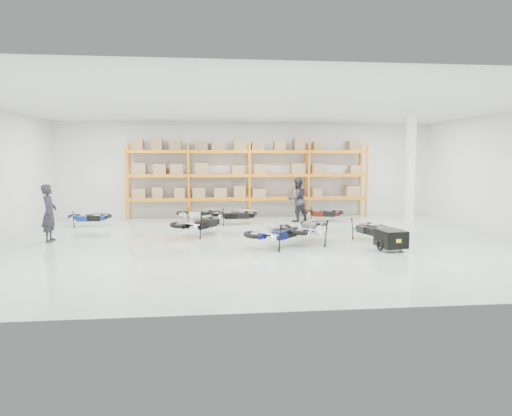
{
  "coord_description": "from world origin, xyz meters",
  "views": [
    {
      "loc": [
        -1.99,
        -15.02,
        2.82
      ],
      "look_at": [
        -0.3,
        0.52,
        1.1
      ],
      "focal_mm": 32.0,
      "sensor_mm": 36.0,
      "label": 1
    }
  ],
  "objects": [
    {
      "name": "person_back",
      "position": [
        2.0,
        4.78,
        0.98
      ],
      "size": [
        1.16,
        1.04,
        1.96
      ],
      "primitive_type": "imported",
      "rotation": [
        0.0,
        0.0,
        3.51
      ],
      "color": "#212129",
      "rests_on": "ground"
    },
    {
      "name": "moto_back_b",
      "position": [
        -2.34,
        4.79,
        0.51
      ],
      "size": [
        1.71,
        0.91,
        1.08
      ],
      "primitive_type": null,
      "rotation": [
        0.0,
        -0.09,
        1.62
      ],
      "color": "silver",
      "rests_on": "ground"
    },
    {
      "name": "moto_black_far_left",
      "position": [
        -2.3,
        1.47,
        0.58
      ],
      "size": [
        1.91,
        2.08,
        1.23
      ],
      "primitive_type": null,
      "rotation": [
        0.0,
        -0.09,
        2.48
      ],
      "color": "black",
      "rests_on": "ground"
    },
    {
      "name": "room",
      "position": [
        0.0,
        0.0,
        2.25
      ],
      "size": [
        18.0,
        18.0,
        18.0
      ],
      "color": "#ABBFAE",
      "rests_on": "ground"
    },
    {
      "name": "moto_back_a",
      "position": [
        -6.87,
        4.31,
        0.48
      ],
      "size": [
        1.63,
        0.93,
        1.01
      ],
      "primitive_type": null,
      "rotation": [
        0.0,
        -0.09,
        1.47
      ],
      "color": "navy",
      "rests_on": "ground"
    },
    {
      "name": "moto_back_d",
      "position": [
        3.13,
        4.7,
        0.49
      ],
      "size": [
        1.76,
        1.26,
        1.03
      ],
      "primitive_type": null,
      "rotation": [
        0.0,
        -0.09,
        1.24
      ],
      "color": "#44110D",
      "rests_on": "ground"
    },
    {
      "name": "pallet_rack",
      "position": [
        -0.0,
        6.45,
        2.26
      ],
      "size": [
        11.28,
        0.98,
        3.62
      ],
      "color": "orange",
      "rests_on": "ground"
    },
    {
      "name": "moto_silver_left",
      "position": [
        1.49,
        -0.36,
        0.61
      ],
      "size": [
        1.74,
        2.24,
        1.3
      ],
      "primitive_type": null,
      "rotation": [
        0.0,
        -0.09,
        2.71
      ],
      "color": "silver",
      "rests_on": "ground"
    },
    {
      "name": "trailer",
      "position": [
        3.59,
        -1.83,
        0.37
      ],
      "size": [
        0.81,
        1.53,
        0.63
      ],
      "rotation": [
        0.0,
        0.0,
        0.12
      ],
      "color": "black",
      "rests_on": "ground"
    },
    {
      "name": "moto_touring_right",
      "position": [
        3.59,
        -0.24,
        0.53
      ],
      "size": [
        1.18,
        1.87,
        1.12
      ],
      "primitive_type": null,
      "rotation": [
        0.0,
        -0.09,
        0.19
      ],
      "color": "black",
      "rests_on": "ground"
    },
    {
      "name": "moto_back_c",
      "position": [
        -0.83,
        4.24,
        0.52
      ],
      "size": [
        1.74,
        0.89,
        1.11
      ],
      "primitive_type": null,
      "rotation": [
        0.0,
        -0.09,
        1.55
      ],
      "color": "black",
      "rests_on": "ground"
    },
    {
      "name": "structural_column",
      "position": [
        5.2,
        0.5,
        2.25
      ],
      "size": [
        0.25,
        0.25,
        4.5
      ],
      "primitive_type": "cube",
      "color": "white",
      "rests_on": "ground"
    },
    {
      "name": "person_left",
      "position": [
        -7.28,
        0.91,
        0.97
      ],
      "size": [
        0.5,
        0.73,
        1.94
      ],
      "primitive_type": "imported",
      "rotation": [
        0.0,
        0.0,
        1.62
      ],
      "color": "#212129",
      "rests_on": "ground"
    },
    {
      "name": "moto_blue_centre",
      "position": [
        0.17,
        -0.95,
        0.59
      ],
      "size": [
        2.04,
        2.06,
        1.25
      ],
      "primitive_type": null,
      "rotation": [
        0.0,
        -0.09,
        2.37
      ],
      "color": "#070D46",
      "rests_on": "ground"
    }
  ]
}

